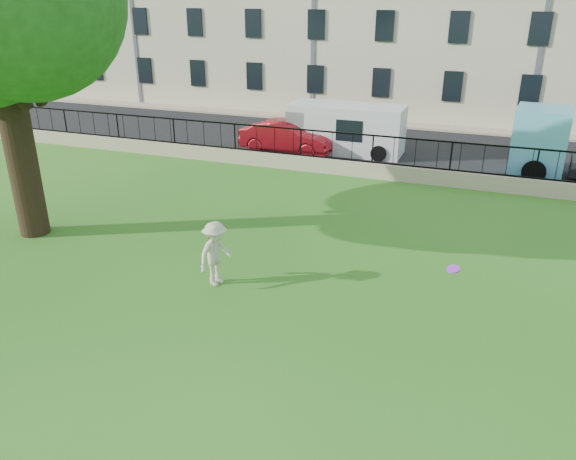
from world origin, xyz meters
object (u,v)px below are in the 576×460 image
at_px(frisbee, 453,269).
at_px(white_van, 346,129).
at_px(man, 216,254).
at_px(red_sedan, 287,137).

xyz_separation_m(frisbee, white_van, (-6.00, 13.58, -0.32)).
bearing_deg(man, frisbee, -74.26).
height_order(man, red_sedan, man).
xyz_separation_m(man, red_sedan, (-2.83, 12.59, -0.12)).
distance_m(red_sedan, white_van, 2.72).
bearing_deg(red_sedan, white_van, -65.98).
bearing_deg(frisbee, man, -179.84).
distance_m(frisbee, white_van, 14.85).
relative_size(frisbee, red_sedan, 0.06).
bearing_deg(man, red_sedan, 28.23).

